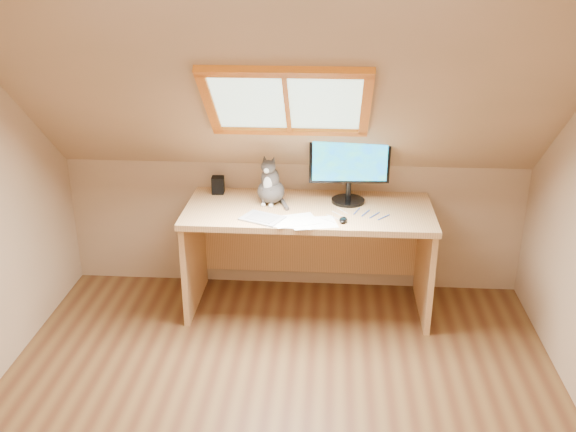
{
  "coord_description": "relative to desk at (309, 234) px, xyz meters",
  "views": [
    {
      "loc": [
        0.28,
        -2.83,
        2.47
      ],
      "look_at": [
        0.01,
        1.0,
        0.89
      ],
      "focal_mm": 40.0,
      "sensor_mm": 36.0,
      "label": 1
    }
  ],
  "objects": [
    {
      "name": "room_shell",
      "position": [
        -0.13,
        -1.55,
        0.87
      ],
      "size": [
        3.52,
        3.52,
        2.41
      ],
      "color": "tan",
      "rests_on": "ground"
    },
    {
      "name": "mouse",
      "position": [
        0.24,
        -0.31,
        0.25
      ],
      "size": [
        0.07,
        0.1,
        0.03
      ],
      "primitive_type": "ellipsoid",
      "rotation": [
        0.0,
        0.0,
        -0.14
      ],
      "color": "black",
      "rests_on": "desk"
    },
    {
      "name": "desk_speaker",
      "position": [
        -0.69,
        0.18,
        0.3
      ],
      "size": [
        0.09,
        0.09,
        0.13
      ],
      "primitive_type": "cube",
      "rotation": [
        0.0,
        0.0,
        0.06
      ],
      "color": "black",
      "rests_on": "desk"
    },
    {
      "name": "cables",
      "position": [
        0.33,
        -0.19,
        0.24
      ],
      "size": [
        0.51,
        0.26,
        0.01
      ],
      "color": "silver",
      "rests_on": "desk"
    },
    {
      "name": "ground",
      "position": [
        -0.13,
        -1.45,
        -0.56
      ],
      "size": [
        3.5,
        3.5,
        0.0
      ],
      "primitive_type": "plane",
      "color": "brown",
      "rests_on": "ground"
    },
    {
      "name": "graphics_tablet",
      "position": [
        -0.31,
        -0.31,
        0.24
      ],
      "size": [
        0.33,
        0.29,
        0.01
      ],
      "primitive_type": "cube",
      "rotation": [
        0.0,
        0.0,
        -0.44
      ],
      "color": "#B2B2B7",
      "rests_on": "desk"
    },
    {
      "name": "desk",
      "position": [
        0.0,
        0.0,
        0.0
      ],
      "size": [
        1.75,
        0.77,
        0.8
      ],
      "color": "tan",
      "rests_on": "ground"
    },
    {
      "name": "monitor",
      "position": [
        0.28,
        0.05,
        0.54
      ],
      "size": [
        0.57,
        0.24,
        0.52
      ],
      "color": "black",
      "rests_on": "desk"
    },
    {
      "name": "cat",
      "position": [
        -0.28,
        0.0,
        0.37
      ],
      "size": [
        0.24,
        0.27,
        0.36
      ],
      "color": "#4B4542",
      "rests_on": "desk"
    },
    {
      "name": "papers",
      "position": [
        -0.02,
        -0.33,
        0.24
      ],
      "size": [
        0.35,
        0.3,
        0.01
      ],
      "color": "white",
      "rests_on": "desk"
    }
  ]
}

